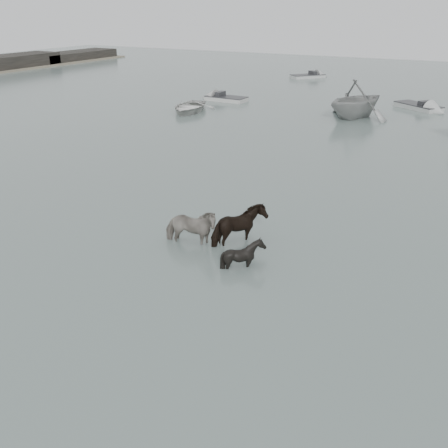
# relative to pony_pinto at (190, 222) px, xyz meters

# --- Properties ---
(ground) EXTENTS (140.00, 140.00, 0.00)m
(ground) POSITION_rel_pony_pinto_xyz_m (2.13, -0.49, -0.83)
(ground) COLOR #4D5B57
(ground) RESTS_ON ground
(pony_pinto) EXTENTS (2.13, 1.36, 1.66)m
(pony_pinto) POSITION_rel_pony_pinto_xyz_m (0.00, 0.00, 0.00)
(pony_pinto) COLOR black
(pony_pinto) RESTS_ON ground
(pony_dark) EXTENTS (1.56, 1.78, 1.68)m
(pony_dark) POSITION_rel_pony_pinto_xyz_m (1.50, 0.87, 0.01)
(pony_dark) COLOR black
(pony_dark) RESTS_ON ground
(pony_black) EXTENTS (1.21, 1.08, 1.31)m
(pony_black) POSITION_rel_pony_pinto_xyz_m (2.33, -0.57, -0.18)
(pony_black) COLOR black
(pony_black) RESTS_ON ground
(rowboat_lead) EXTENTS (4.22, 5.21, 0.95)m
(rowboat_lead) POSITION_rel_pony_pinto_xyz_m (-12.56, 20.00, -0.36)
(rowboat_lead) COLOR beige
(rowboat_lead) RESTS_ON ground
(rowboat_trail) EXTENTS (6.60, 6.99, 2.92)m
(rowboat_trail) POSITION_rel_pony_pinto_xyz_m (-0.51, 23.94, 0.63)
(rowboat_trail) COLOR gray
(rowboat_trail) RESTS_ON ground
(skiff_outer) EXTENTS (5.03, 1.78, 0.75)m
(skiff_outer) POSITION_rel_pony_pinto_xyz_m (-12.24, 25.58, -0.46)
(skiff_outer) COLOR #B2B1AD
(skiff_outer) RESTS_ON ground
(skiff_mid) EXTENTS (5.29, 4.51, 0.75)m
(skiff_mid) POSITION_rel_pony_pinto_xyz_m (3.08, 29.72, -0.46)
(skiff_mid) COLOR #A4A6A3
(skiff_mid) RESTS_ON ground
(skiff_far) EXTENTS (4.61, 5.10, 0.75)m
(skiff_far) POSITION_rel_pony_pinto_xyz_m (-10.97, 42.95, -0.46)
(skiff_far) COLOR #A7AAA7
(skiff_far) RESTS_ON ground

